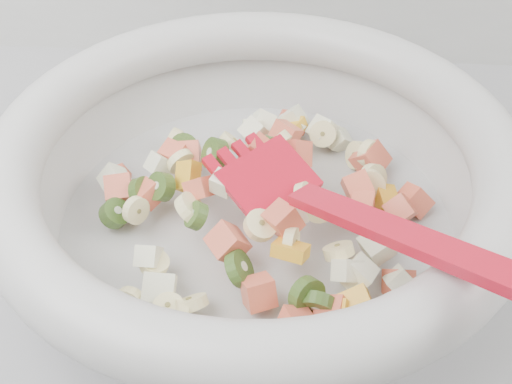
{
  "coord_description": "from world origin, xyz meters",
  "views": [
    {
      "loc": [
        0.19,
        1.04,
        1.3
      ],
      "look_at": [
        0.16,
        1.43,
        0.95
      ],
      "focal_mm": 45.0,
      "sensor_mm": 36.0,
      "label": 1
    }
  ],
  "objects": [
    {
      "name": "mixing_bowl",
      "position": [
        0.16,
        1.43,
        0.96
      ],
      "size": [
        0.42,
        0.42,
        0.15
      ],
      "color": "#BCBCB9",
      "rests_on": "counter"
    }
  ]
}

